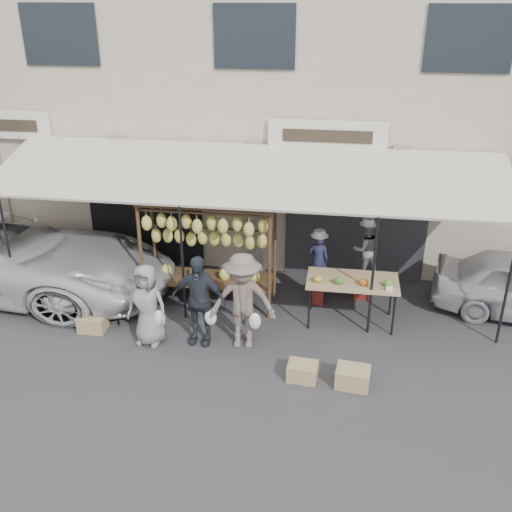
{
  "coord_description": "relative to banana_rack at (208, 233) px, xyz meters",
  "views": [
    {
      "loc": [
        1.83,
        -8.14,
        5.74
      ],
      "look_at": [
        0.35,
        1.4,
        1.3
      ],
      "focal_mm": 40.0,
      "sensor_mm": 36.0,
      "label": 1
    }
  ],
  "objects": [
    {
      "name": "crate_near_b",
      "position": [
        2.86,
        -2.24,
        -1.41
      ],
      "size": [
        0.57,
        0.46,
        0.32
      ],
      "primitive_type": "cube",
      "rotation": [
        0.0,
        0.0,
        -0.1
      ],
      "color": "tan",
      "rests_on": "ground_plane"
    },
    {
      "name": "shophouse",
      "position": [
        0.64,
        4.77,
        2.07
      ],
      "size": [
        24.0,
        6.15,
        7.3
      ],
      "color": "beige",
      "rests_on": "ground_plane"
    },
    {
      "name": "awning",
      "position": [
        0.65,
        0.55,
        1.0
      ],
      "size": [
        10.0,
        2.35,
        2.92
      ],
      "color": "beige",
      "rests_on": "ground_plane"
    },
    {
      "name": "vendor_left",
      "position": [
        2.13,
        0.41,
        -0.62
      ],
      "size": [
        0.44,
        0.32,
        1.11
      ],
      "primitive_type": "imported",
      "rotation": [
        0.0,
        0.0,
        3.01
      ],
      "color": "#1E203A",
      "rests_on": "stool_left"
    },
    {
      "name": "crate_near_a",
      "position": [
        2.05,
        -2.19,
        -1.43
      ],
      "size": [
        0.51,
        0.4,
        0.29
      ],
      "primitive_type": "cube",
      "rotation": [
        0.0,
        0.0,
        -0.07
      ],
      "color": "tan",
      "rests_on": "ground_plane"
    },
    {
      "name": "banana_rack",
      "position": [
        0.0,
        0.0,
        0.0
      ],
      "size": [
        2.6,
        0.9,
        2.24
      ],
      "color": "#4B301A",
      "rests_on": "ground_plane"
    },
    {
      "name": "customer_left",
      "position": [
        -0.76,
        -1.52,
        -0.81
      ],
      "size": [
        0.81,
        0.59,
        1.53
      ],
      "primitive_type": "imported",
      "rotation": [
        0.0,
        0.0,
        -0.15
      ],
      "color": "gray",
      "rests_on": "ground_plane"
    },
    {
      "name": "stool_right",
      "position": [
        3.06,
        0.81,
        -1.33
      ],
      "size": [
        0.36,
        0.36,
        0.49
      ],
      "primitive_type": "cube",
      "rotation": [
        0.0,
        0.0,
        0.03
      ],
      "color": "maroon",
      "rests_on": "ground_plane"
    },
    {
      "name": "vendor_right",
      "position": [
        3.06,
        0.81,
        -0.5
      ],
      "size": [
        0.68,
        0.6,
        1.17
      ],
      "primitive_type": "imported",
      "rotation": [
        0.0,
        0.0,
        3.47
      ],
      "color": "slate",
      "rests_on": "stool_right"
    },
    {
      "name": "crate_far",
      "position": [
        -1.95,
        -1.3,
        -1.43
      ],
      "size": [
        0.49,
        0.38,
        0.29
      ],
      "primitive_type": "cube",
      "rotation": [
        0.0,
        0.0,
        0.01
      ],
      "color": "tan",
      "rests_on": "ground_plane"
    },
    {
      "name": "ground_plane",
      "position": [
        0.64,
        -1.73,
        -1.57
      ],
      "size": [
        90.0,
        90.0,
        0.0
      ],
      "primitive_type": "plane",
      "color": "#2D2D30"
    },
    {
      "name": "customer_mid",
      "position": [
        0.12,
        -1.35,
        -0.72
      ],
      "size": [
        1.02,
        0.48,
        1.7
      ],
      "primitive_type": "imported",
      "rotation": [
        0.0,
        0.0,
        -0.07
      ],
      "color": "#282C36",
      "rests_on": "ground_plane"
    },
    {
      "name": "stool_left",
      "position": [
        2.13,
        0.41,
        -1.37
      ],
      "size": [
        0.34,
        0.34,
        0.4
      ],
      "primitive_type": "cube",
      "rotation": [
        0.0,
        0.0,
        0.21
      ],
      "color": "maroon",
      "rests_on": "ground_plane"
    },
    {
      "name": "customer_right",
      "position": [
        0.92,
        -1.36,
        -0.68
      ],
      "size": [
        1.22,
        0.77,
        1.79
      ],
      "primitive_type": "imported",
      "rotation": [
        0.0,
        0.0,
        0.1
      ],
      "color": "#6A5C52",
      "rests_on": "ground_plane"
    },
    {
      "name": "produce_table",
      "position": [
        2.8,
        -0.27,
        -0.71
      ],
      "size": [
        1.7,
        0.9,
        1.04
      ],
      "color": "tan",
      "rests_on": "ground_plane"
    }
  ]
}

